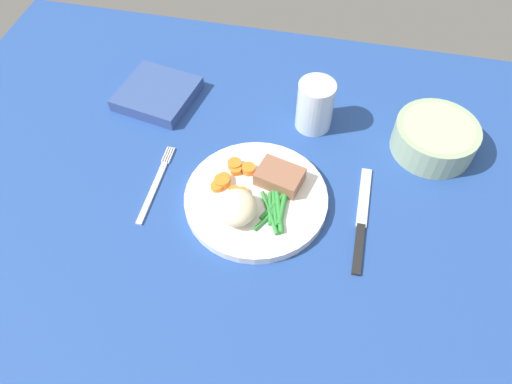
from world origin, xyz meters
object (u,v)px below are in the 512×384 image
dinner_plate (256,199)px  salad_bowl (435,137)px  meat_portion (280,177)px  napkin (157,94)px  water_glass (315,108)px  knife (361,221)px  fork (156,184)px

dinner_plate → salad_bowl: (27.93, 17.95, 2.30)cm
meat_portion → napkin: meat_portion is taller
water_glass → napkin: bearing=179.0°
dinner_plate → napkin: (-23.87, 19.99, 0.39)cm
meat_portion → knife: bearing=-15.7°
water_glass → napkin: water_glass is taller
meat_portion → salad_bowl: (24.77, 14.27, 0.23)cm
dinner_plate → knife: bearing=-0.9°
meat_portion → dinner_plate: bearing=-130.6°
fork → water_glass: bearing=35.8°
fork → napkin: (-6.64, 20.24, 0.99)cm
water_glass → meat_portion: bearing=-102.0°
knife → salad_bowl: salad_bowl is taller
fork → knife: (34.51, -0.03, -0.00)cm
fork → napkin: 21.33cm
dinner_plate → fork: (-17.24, -0.26, -0.60)cm
salad_bowl → knife: bearing=-120.3°
water_glass → salad_bowl: size_ratio=0.66×
fork → salad_bowl: (45.16, 18.21, 2.90)cm
dinner_plate → fork: 17.25cm
dinner_plate → napkin: 31.14cm
salad_bowl → water_glass: bearing=176.0°
knife → salad_bowl: size_ratio=1.43×
water_glass → knife: bearing=-61.4°
meat_portion → knife: 14.91cm
dinner_plate → meat_portion: 5.27cm
dinner_plate → napkin: bearing=140.1°
water_glass → napkin: (-30.39, 0.54, -2.83)cm
meat_portion → salad_bowl: size_ratio=0.51×
dinner_plate → salad_bowl: salad_bowl is taller
meat_portion → napkin: bearing=148.9°
meat_portion → napkin: 31.61cm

